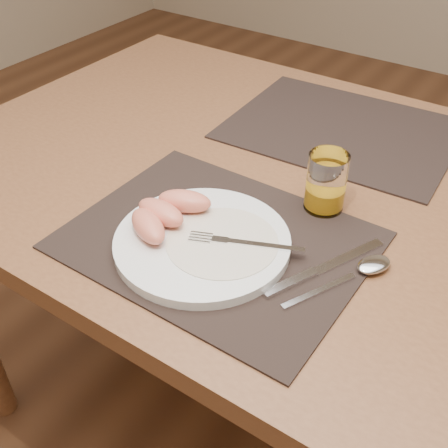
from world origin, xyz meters
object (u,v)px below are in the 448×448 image
Objects in this scene: fork at (236,242)px; spoon at (366,268)px; table at (296,219)px; placemat_near at (218,240)px; plate at (202,242)px; juice_glass at (326,185)px; placemat_far at (342,129)px; knife at (315,272)px.

spoon is (0.18, 0.07, -0.01)m from fork.
table is at bearing 140.49° from spoon.
plate is at bearing -109.21° from placemat_near.
table is at bearing 144.71° from juice_glass.
placemat_far is 0.45m from fork.
placemat_far is at bearing 119.19° from spoon.
table is 3.11× the size of placemat_near.
placemat_far is (0.01, 0.44, 0.00)m from placemat_near.
fork is 0.13m from knife.
fork is at bearing -87.02° from table.
juice_glass reaches higher than table.
juice_glass is (0.06, 0.18, 0.03)m from fork.
knife is at bearing 11.01° from fork.
spoon reaches higher than knife.
plate is (-0.04, -0.25, 0.10)m from table.
placemat_far is at bearing 94.94° from table.
knife is 2.08× the size of juice_glass.
plate is 0.23m from juice_glass.
spoon is at bearing 15.54° from placemat_near.
plate reaches higher than knife.
fork reaches higher than table.
plate is at bearing -98.39° from table.
juice_glass is at bearing 138.25° from spoon.
placemat_near is 0.16m from knife.
juice_glass reaches higher than placemat_far.
placemat_near is 0.04m from fork.
juice_glass is at bearing 71.71° from fork.
table is at bearing 123.26° from knife.
placemat_near is 2.69× the size of fork.
table is at bearing 92.98° from fork.
spoon reaches higher than placemat_near.
placemat_near is 0.44m from placemat_far.
spoon is at bearing -60.81° from placemat_far.
table is at bearing 81.61° from plate.
table is 0.27m from spoon.
table is 0.27m from plate.
fork is (0.04, -0.01, 0.02)m from placemat_near.
fork is at bearing -159.12° from spoon.
fork is at bearing -108.29° from juice_glass.
placemat_near reaches higher than table.
plate is 2.71× the size of juice_glass.
placemat_far is 1.67× the size of plate.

